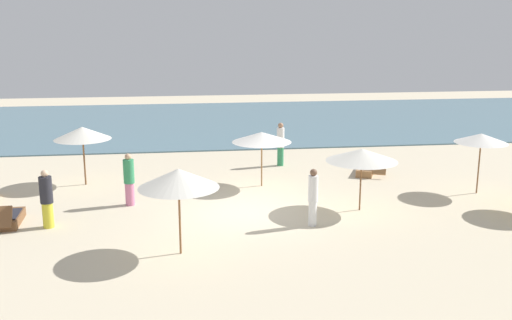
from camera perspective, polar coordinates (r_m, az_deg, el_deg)
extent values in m
plane|color=beige|center=(18.56, -1.03, -5.10)|extent=(60.00, 60.00, 0.00)
cube|color=slate|center=(35.04, -4.15, 3.73)|extent=(48.00, 16.00, 0.06)
cylinder|color=brown|center=(21.72, 20.88, -0.40)|extent=(0.05, 0.05, 2.07)
cone|color=white|center=(21.54, 21.09, 2.00)|extent=(1.80, 1.80, 0.32)
cylinder|color=brown|center=(22.27, -16.40, 0.31)|extent=(0.06, 0.06, 2.11)
cone|color=silver|center=(22.10, -16.55, 2.53)|extent=(2.05, 2.05, 0.45)
cylinder|color=olive|center=(21.22, 0.56, 0.01)|extent=(0.05, 0.05, 1.95)
cone|color=white|center=(21.04, 0.56, 2.25)|extent=(2.15, 2.15, 0.36)
cylinder|color=brown|center=(15.14, -7.46, -5.11)|extent=(0.06, 0.06, 2.22)
cone|color=silver|center=(14.87, -7.56, -1.77)|extent=(2.07, 2.07, 0.49)
cylinder|color=brown|center=(18.78, 10.16, -1.97)|extent=(0.05, 0.05, 1.95)
cone|color=silver|center=(18.58, 10.26, 0.49)|extent=(2.25, 2.25, 0.40)
cube|color=brown|center=(18.97, -22.79, -5.32)|extent=(0.68, 1.53, 0.28)
cube|color=brown|center=(18.25, -23.55, -5.13)|extent=(0.59, 0.44, 0.58)
cube|color=#26262D|center=(18.92, -22.83, -4.87)|extent=(0.57, 1.08, 0.03)
cube|color=olive|center=(23.51, 10.66, -0.99)|extent=(1.18, 1.61, 0.28)
cube|color=olive|center=(22.95, 11.88, -0.65)|extent=(0.70, 0.63, 0.57)
cylinder|color=white|center=(17.33, 5.53, -5.21)|extent=(0.30, 0.30, 0.75)
cylinder|color=white|center=(17.11, 5.59, -2.79)|extent=(0.35, 0.35, 0.78)
sphere|color=brown|center=(16.98, 5.63, -1.22)|extent=(0.21, 0.21, 0.21)
cylinder|color=#D17299|center=(19.59, -12.18, -3.26)|extent=(0.33, 0.33, 0.75)
cylinder|color=#338C59|center=(19.39, -12.29, -1.09)|extent=(0.38, 0.38, 0.78)
sphere|color=tan|center=(19.27, -12.36, 0.31)|extent=(0.21, 0.21, 0.21)
cylinder|color=yellow|center=(18.15, -19.60, -5.08)|extent=(0.34, 0.34, 0.75)
cylinder|color=#26262D|center=(17.94, -19.79, -2.75)|extent=(0.40, 0.40, 0.78)
sphere|color=beige|center=(17.81, -19.91, -1.25)|extent=(0.21, 0.21, 0.21)
cylinder|color=#338C59|center=(24.38, 2.39, 0.36)|extent=(0.32, 0.32, 0.78)
cylinder|color=white|center=(24.22, 2.41, 2.20)|extent=(0.37, 0.37, 0.82)
sphere|color=#A37556|center=(24.12, 2.42, 3.38)|extent=(0.22, 0.22, 0.22)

